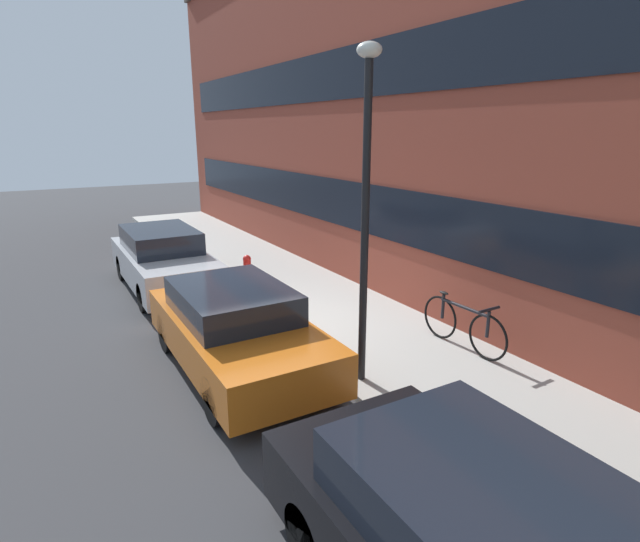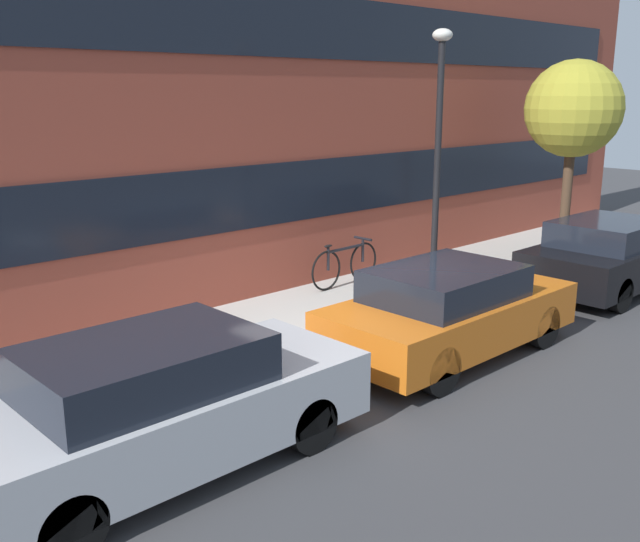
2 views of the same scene
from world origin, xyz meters
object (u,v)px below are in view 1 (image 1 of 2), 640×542
Objects in this scene: parked_car_silver at (163,259)px; bicycle at (463,324)px; fire_hydrant at (247,270)px; parked_car_orange at (236,328)px; lamp_post at (366,185)px.

parked_car_silver is 2.38× the size of bicycle.
parked_car_orange is at bearing -24.27° from fire_hydrant.
parked_car_silver is at bearing -120.53° from fire_hydrant.
fire_hydrant is at bearing 155.73° from parked_car_orange.
fire_hydrant is at bearing 59.47° from parked_car_silver.
bicycle is (6.12, 3.45, -0.18)m from parked_car_silver.
parked_car_silver is 7.03m from bicycle.
parked_car_orange is 3.00m from lamp_post.
fire_hydrant is 5.73m from lamp_post.
parked_car_orange reaches higher than bicycle.
lamp_post is at bearing -90.81° from bicycle.
lamp_post is (5.16, -0.30, 2.47)m from fire_hydrant.
bicycle is at bearing 18.90° from fire_hydrant.
parked_car_silver is 6.00× the size of fire_hydrant.
fire_hydrant is (1.00, 1.69, -0.24)m from parked_car_silver.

